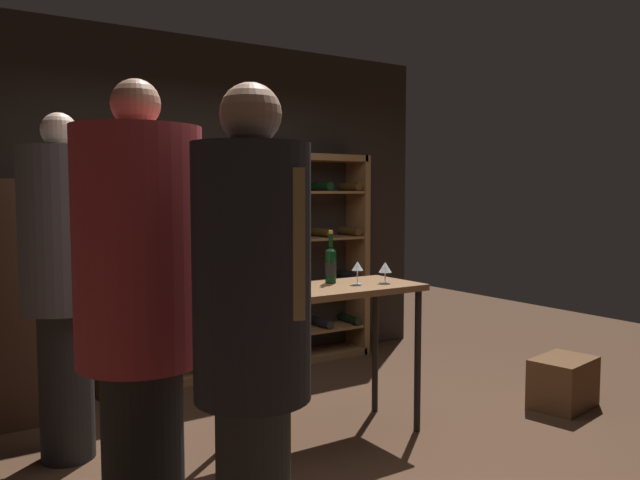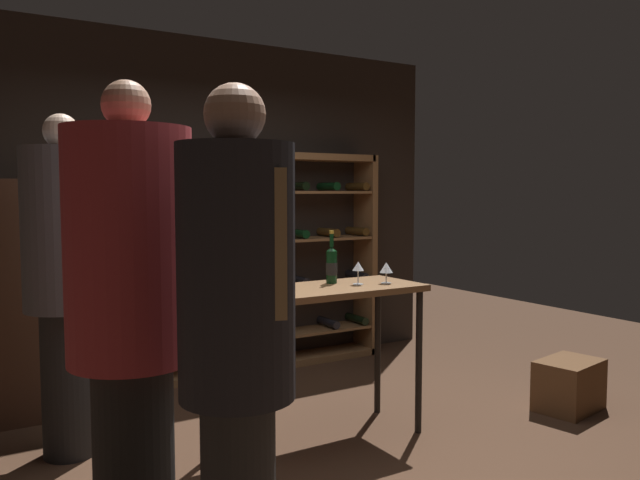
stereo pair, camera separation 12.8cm
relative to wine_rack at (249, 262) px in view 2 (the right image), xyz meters
name	(u,v)px [view 2 (the right image)]	position (x,y,z in m)	size (l,w,h in m)	color
ground_plane	(341,456)	(-0.32, -1.95, -0.96)	(10.31, 10.31, 0.00)	#472D1E
back_wall	(204,207)	(-0.32, 0.21, 0.48)	(4.61, 0.10, 2.87)	black
wine_rack	(249,262)	(0.00, 0.00, 0.00)	(2.54, 0.32, 1.91)	brown
tasting_table	(324,306)	(-0.27, -1.67, -0.11)	(1.26, 0.55, 0.97)	brown
person_bystander_dark_jacket	(237,330)	(-1.43, -2.94, 0.12)	(0.42, 0.42, 1.94)	#262626
person_bystander_red_print	(131,304)	(-1.66, -2.42, 0.15)	(0.51, 0.51, 2.01)	black
person_guest_khaki	(65,269)	(-1.68, -1.08, 0.16)	(0.47, 0.47, 2.01)	black
wine_crate	(569,385)	(1.52, -2.13, -0.78)	(0.48, 0.34, 0.36)	brown
display_cabinet	(23,301)	(-1.83, -0.29, -0.13)	(0.44, 0.36, 1.65)	#4C2D1E
wine_bottle_black_capsule	(332,265)	(-0.14, -1.55, 0.14)	(0.07, 0.07, 0.34)	black
wine_bottle_green_slim	(276,273)	(-0.69, -1.83, 0.15)	(0.07, 0.07, 0.38)	black
wine_glass_stemmed_right	(386,268)	(0.16, -1.75, 0.11)	(0.08, 0.08, 0.14)	silver
wine_glass_stemmed_center	(358,267)	(-0.03, -1.69, 0.12)	(0.07, 0.07, 0.15)	silver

